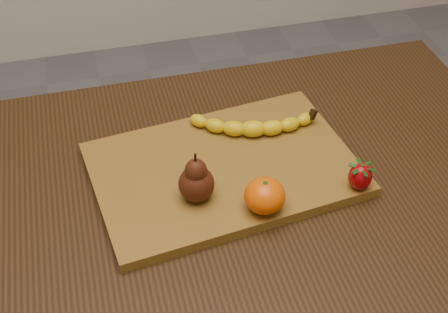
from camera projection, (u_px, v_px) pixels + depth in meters
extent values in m
cube|color=black|center=(258.00, 186.00, 1.11)|extent=(1.00, 0.70, 0.04)
cylinder|color=black|center=(36.00, 248.00, 1.49)|extent=(0.05, 0.05, 0.72)
cylinder|color=black|center=(382.00, 183.00, 1.66)|extent=(0.05, 0.05, 0.72)
cube|color=brown|center=(224.00, 169.00, 1.09)|extent=(0.48, 0.35, 0.02)
ellipsoid|color=#E15002|center=(265.00, 196.00, 0.99)|extent=(0.08, 0.08, 0.06)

